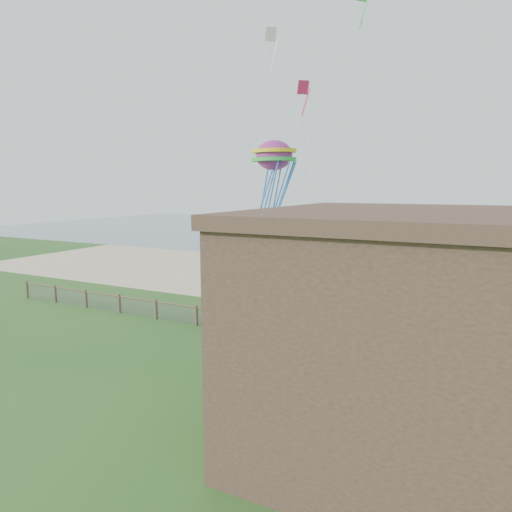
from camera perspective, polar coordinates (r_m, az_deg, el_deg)
The scene contains 10 objects.
ground at distance 21.17m, azimuth -10.01°, elevation -13.98°, with size 160.00×160.00×0.00m, color #28571D.
sand_beach at distance 40.17m, azimuth 9.27°, elevation -3.11°, with size 72.00×20.00×0.02m, color #C8B690.
ocean at distance 82.76m, azimuth 18.72°, elevation 2.54°, with size 160.00×68.00×0.02m, color slate.
chainlink_fence at distance 25.72m, azimuth -1.88°, elevation -8.43°, with size 36.20×0.20×1.25m, color brown, non-canonical shape.
motel_deck at distance 21.96m, azimuth 28.76°, elevation -13.39°, with size 15.00×2.00×0.50m, color brown.
picnic_table at distance 19.23m, azimuth 14.19°, elevation -15.16°, with size 1.97×1.49×0.83m, color brown, non-canonical shape.
octopus_kite at distance 28.65m, azimuth 2.23°, elevation 9.40°, with size 2.91×2.05×5.99m, color red, non-canonical shape.
kite_white at distance 36.62m, azimuth 1.85°, elevation 24.68°, with size 0.97×0.70×2.69m, color white, non-canonical shape.
kite_red at distance 34.55m, azimuth 5.89°, elevation 19.41°, with size 0.97×0.70×1.99m, color #CD2454, non-canonical shape.
kite_green at distance 41.06m, azimuth 13.14°, elevation 28.46°, with size 1.24×0.70×2.75m, color green, non-canonical shape.
Camera 1 is at (11.95, -15.49, 8.08)m, focal length 32.00 mm.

